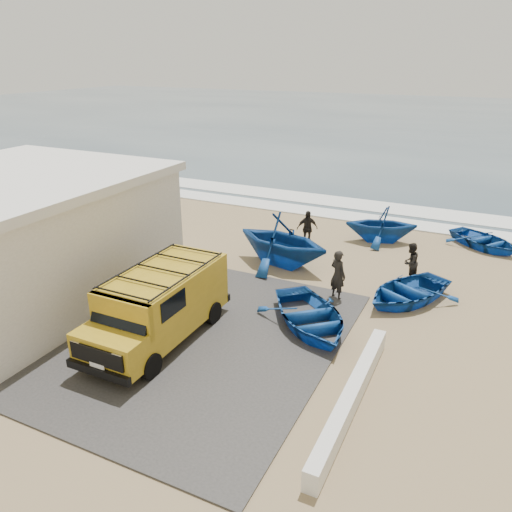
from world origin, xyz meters
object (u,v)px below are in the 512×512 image
(parapet, at_px, (352,396))
(boat_near_right, at_px, (407,291))
(van, at_px, (160,303))
(fisherman_middle, at_px, (410,262))
(boat_mid_left, at_px, (282,240))
(building, at_px, (13,236))
(boat_near_left, at_px, (310,316))
(boat_far_right, at_px, (484,240))
(boat_far_left, at_px, (381,224))
(fisherman_front, at_px, (338,275))
(fisherman_back, at_px, (307,228))

(parapet, xyz_separation_m, boat_near_right, (0.19, 6.35, 0.10))
(van, height_order, fisherman_middle, van)
(van, height_order, boat_mid_left, van)
(building, relative_size, boat_near_left, 2.42)
(boat_near_left, relative_size, fisherman_middle, 2.55)
(building, bearing_deg, boat_near_left, 11.76)
(boat_mid_left, bearing_deg, building, 143.09)
(boat_far_right, bearing_deg, fisherman_middle, -168.30)
(boat_mid_left, xyz_separation_m, boat_far_right, (7.39, 5.70, -0.75))
(boat_far_left, bearing_deg, fisherman_front, -17.91)
(boat_far_right, bearing_deg, boat_mid_left, 164.70)
(fisherman_front, relative_size, fisherman_middle, 1.19)
(parapet, height_order, boat_far_left, boat_far_left)
(boat_near_right, distance_m, boat_mid_left, 5.39)
(van, bearing_deg, boat_far_right, 56.32)
(van, bearing_deg, boat_mid_left, 81.63)
(building, relative_size, boat_far_right, 2.85)
(boat_far_right, bearing_deg, fisherman_front, -172.93)
(van, relative_size, boat_far_left, 1.62)
(building, distance_m, fisherman_middle, 14.41)
(building, relative_size, boat_near_right, 2.58)
(boat_near_left, distance_m, fisherman_back, 7.31)
(boat_mid_left, xyz_separation_m, fisherman_middle, (4.99, 0.64, -0.33))
(building, bearing_deg, fisherman_front, 23.31)
(boat_near_right, bearing_deg, parapet, -63.21)
(boat_near_right, xyz_separation_m, fisherman_back, (-5.05, 3.60, 0.44))
(boat_near_left, distance_m, boat_mid_left, 5.21)
(boat_near_left, bearing_deg, building, 150.34)
(van, xyz_separation_m, fisherman_middle, (6.02, 7.52, -0.43))
(parapet, height_order, fisherman_middle, fisherman_middle)
(boat_near_left, bearing_deg, boat_far_left, 47.18)
(boat_mid_left, bearing_deg, parapet, -133.82)
(boat_far_left, xyz_separation_m, boat_far_right, (4.36, 1.17, -0.50))
(boat_far_left, bearing_deg, boat_far_right, 87.73)
(parapet, relative_size, boat_far_right, 1.82)
(boat_mid_left, distance_m, fisherman_back, 2.50)
(boat_mid_left, height_order, boat_far_left, boat_mid_left)
(boat_near_right, distance_m, fisherman_back, 6.22)
(building, height_order, fisherman_middle, building)
(building, xyz_separation_m, boat_near_right, (12.69, 5.35, -1.79))
(fisherman_back, bearing_deg, fisherman_front, -94.14)
(fisherman_back, bearing_deg, fisherman_middle, -56.97)
(fisherman_front, bearing_deg, boat_near_right, -130.59)
(building, bearing_deg, van, -3.65)
(parapet, bearing_deg, boat_near_right, 88.30)
(fisherman_front, height_order, fisherman_back, fisherman_front)
(van, relative_size, boat_far_right, 1.57)
(building, height_order, parapet, building)
(boat_mid_left, relative_size, boat_far_right, 1.25)
(building, distance_m, boat_far_left, 15.25)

